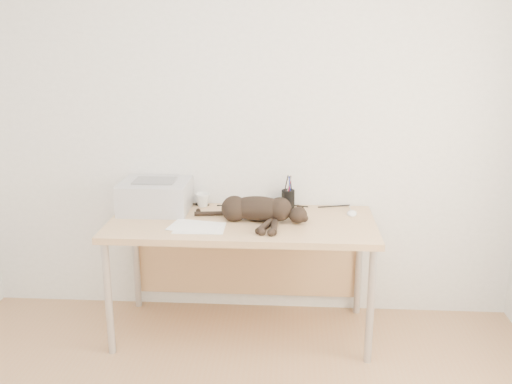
# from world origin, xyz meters

# --- Properties ---
(wall_back) EXTENTS (3.50, 0.00, 3.50)m
(wall_back) POSITION_xyz_m (0.00, 1.75, 1.30)
(wall_back) COLOR white
(wall_back) RESTS_ON floor
(desk) EXTENTS (1.60, 0.70, 0.74)m
(desk) POSITION_xyz_m (0.00, 1.48, 0.61)
(desk) COLOR tan
(desk) RESTS_ON floor
(printer) EXTENTS (0.43, 0.36, 0.20)m
(printer) POSITION_xyz_m (-0.56, 1.56, 0.84)
(printer) COLOR silver
(printer) RESTS_ON desk
(papers) EXTENTS (0.34, 0.26, 0.01)m
(papers) POSITION_xyz_m (-0.25, 1.25, 0.74)
(papers) COLOR white
(papers) RESTS_ON desk
(cat) EXTENTS (0.70, 0.37, 0.16)m
(cat) POSITION_xyz_m (0.08, 1.39, 0.81)
(cat) COLOR black
(cat) RESTS_ON desk
(mug) EXTENTS (0.12, 0.12, 0.09)m
(mug) POSITION_xyz_m (-0.28, 1.66, 0.78)
(mug) COLOR white
(mug) RESTS_ON desk
(pen_cup) EXTENTS (0.08, 0.08, 0.22)m
(pen_cup) POSITION_xyz_m (0.27, 1.68, 0.80)
(pen_cup) COLOR black
(pen_cup) RESTS_ON desk
(remote_grey) EXTENTS (0.13, 0.17, 0.02)m
(remote_grey) POSITION_xyz_m (0.10, 1.58, 0.75)
(remote_grey) COLOR gray
(remote_grey) RESTS_ON desk
(remote_black) EXTENTS (0.06, 0.18, 0.02)m
(remote_black) POSITION_xyz_m (0.33, 1.48, 0.75)
(remote_black) COLOR black
(remote_black) RESTS_ON desk
(mouse) EXTENTS (0.07, 0.11, 0.03)m
(mouse) POSITION_xyz_m (0.67, 1.56, 0.76)
(mouse) COLOR white
(mouse) RESTS_ON desk
(cable_tangle) EXTENTS (1.36, 0.09, 0.01)m
(cable_tangle) POSITION_xyz_m (0.00, 1.70, 0.75)
(cable_tangle) COLOR black
(cable_tangle) RESTS_ON desk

